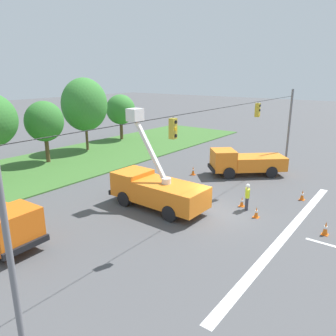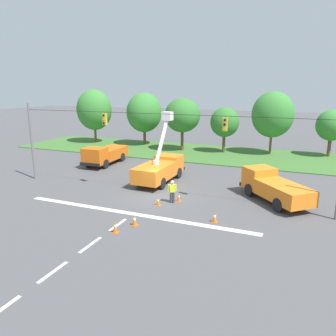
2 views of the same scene
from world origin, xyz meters
TOP-DOWN VIEW (x-y plane):
  - ground_plane at (0.00, 0.00)m, footprint 200.00×200.00m
  - grass_verge at (0.00, 18.00)m, footprint 56.00×12.00m
  - lane_markings at (0.00, -5.81)m, footprint 17.60×15.25m
  - signal_gantry at (0.05, -0.00)m, footprint 26.20×0.33m
  - tree_east at (0.85, 19.34)m, footprint 3.75×3.39m
  - tree_far_east at (6.69, 20.46)m, footprint 5.23×4.67m
  - tree_east_end at (13.64, 21.88)m, footprint 3.74×3.80m
  - utility_truck_bucket_lift at (-1.50, 3.74)m, footprint 2.64×6.76m
  - utility_truck_support_near at (8.75, 2.19)m, footprint 6.01×6.29m
  - road_worker at (1.69, -1.17)m, footprint 0.57×0.41m
  - traffic_cone_foreground_left at (2.04, -0.69)m, footprint 0.36×0.36m
  - traffic_cone_foreground_right at (1.05, -6.03)m, footprint 0.36×0.36m
  - traffic_cone_mid_right at (0.94, -2.14)m, footprint 0.36×0.36m
  - traffic_cone_lane_edge_b at (6.03, 5.71)m, footprint 0.36×0.36m
  - traffic_cone_far_left at (5.64, -3.56)m, footprint 0.36×0.36m

SIDE VIEW (x-z plane):
  - ground_plane at x=0.00m, z-range 0.00..0.00m
  - lane_markings at x=0.00m, z-range 0.00..0.01m
  - grass_verge at x=0.00m, z-range 0.00..0.10m
  - traffic_cone_foreground_left at x=2.04m, z-range -0.01..0.67m
  - traffic_cone_mid_right at x=0.94m, z-range -0.01..0.69m
  - traffic_cone_far_left at x=5.64m, z-range 0.00..0.74m
  - traffic_cone_lane_edge_b at x=6.03m, z-range 0.00..0.76m
  - traffic_cone_foreground_right at x=1.05m, z-range 0.00..0.77m
  - road_worker at x=1.69m, z-range 0.11..1.88m
  - utility_truck_support_near at x=8.75m, z-range 0.03..2.27m
  - utility_truck_bucket_lift at x=-1.50m, z-range -1.85..4.50m
  - tree_east_end at x=13.64m, z-range 1.02..6.94m
  - tree_east at x=0.85m, z-range 1.07..7.10m
  - signal_gantry at x=0.05m, z-range 0.65..7.85m
  - tree_far_east at x=6.69m, z-range 1.14..9.24m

